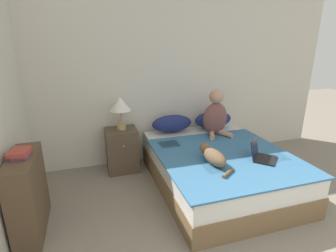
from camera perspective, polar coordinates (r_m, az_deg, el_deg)
The scene contains 11 objects.
wall_back at distance 4.14m, azimuth 1.68°, elevation 10.10°, with size 5.28×0.05×2.55m.
bed at distance 3.57m, azimuth 10.68°, elevation -8.88°, with size 1.61×2.05×0.51m.
pillow_near at distance 4.02m, azimuth 0.85°, elevation 0.57°, with size 0.63×0.28×0.26m.
pillow_far at distance 4.29m, azimuth 9.80°, elevation 1.41°, with size 0.63×0.28×0.26m.
person_sitting at distance 3.93m, azimuth 10.27°, elevation 2.28°, with size 0.38×0.37×0.68m.
cat_tabby at distance 3.05m, azimuth 9.80°, elevation -6.43°, with size 0.23×0.62×0.19m.
laptop_open at distance 3.31m, azimuth 19.69°, elevation -6.00°, with size 0.40×0.40×0.24m.
nightstand at distance 3.94m, azimuth -9.97°, elevation -5.13°, with size 0.45×0.42×0.63m.
table_lamp at distance 3.74m, azimuth -10.36°, elevation 4.46°, with size 0.30×0.30×0.47m.
bookshelf at distance 3.01m, azimuth -28.15°, elevation -12.96°, with size 0.24×0.75×0.82m.
book_stack_top at distance 2.82m, azimuth -29.54°, elevation -5.16°, with size 0.19×0.24×0.07m.
Camera 1 is at (-1.35, -0.06, 1.85)m, focal length 28.00 mm.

